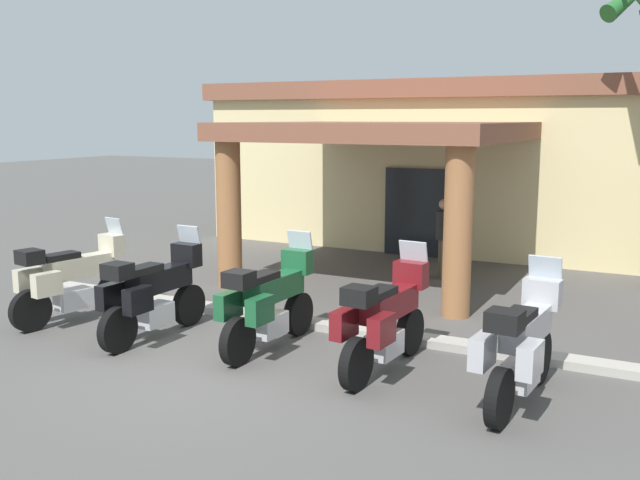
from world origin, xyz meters
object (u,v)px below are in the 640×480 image
Objects in this scene: motorcycle_maroon at (385,320)px; motorcycle_silver at (522,346)px; motorcycle_green at (269,302)px; pedestrian at (443,233)px; motel_building at (460,160)px; motorcycle_black at (153,293)px; motorcycle_cream at (72,279)px.

motorcycle_silver is (1.80, -0.26, 0.00)m from motorcycle_maroon.
motorcycle_green and motorcycle_silver have the same top height.
motorcycle_maroon is 5.69m from pedestrian.
pedestrian is (1.20, -5.13, -1.18)m from motel_building.
motorcycle_cream is at bearing 87.59° from motorcycle_black.
motorcycle_green is 1.00× the size of motorcycle_silver.
motorcycle_green is at bearing 92.16° from motorcycle_maroon.
motorcycle_maroon is at bearing -78.39° from motel_building.
motorcycle_maroon is at bearing 65.61° from pedestrian.
motorcycle_black is at bearing -83.13° from motorcycle_cream.
motorcycle_cream is at bearing 18.17° from pedestrian.
motorcycle_maroon is 1.00× the size of motorcycle_silver.
motorcycle_green is 5.59m from pedestrian.
motorcycle_black is at bearing 31.70° from pedestrian.
motorcycle_cream and motorcycle_black have the same top height.
motel_building is 5.62× the size of motorcycle_black.
motorcycle_maroon is (3.59, 0.28, 0.00)m from motorcycle_black.
pedestrian is at bearing -22.25° from motorcycle_black.
motorcycle_maroon is at bearing -89.96° from motorcycle_green.
motorcycle_green is at bearing 89.59° from motorcycle_silver.
motorcycle_cream is 0.99× the size of motorcycle_green.
motel_building is 5.61× the size of motorcycle_maroon.
motorcycle_black is at bearing 103.38° from motorcycle_green.
motorcycle_green and motorcycle_maroon have the same top height.
motorcycle_black is 3.60m from motorcycle_maroon.
motorcycle_cream and motorcycle_maroon have the same top height.
motel_building is at bearing 15.97° from motorcycle_maroon.
motel_building is 7.52× the size of pedestrian.
motel_building reaches higher than motorcycle_black.
pedestrian is (4.40, 5.75, 0.25)m from motorcycle_cream.
motorcycle_silver is 1.34× the size of pedestrian.
motorcycle_black is at bearing 95.06° from motorcycle_silver.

